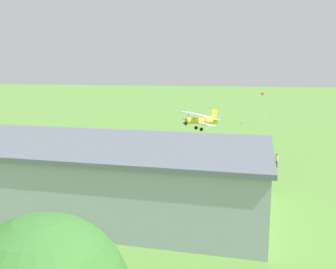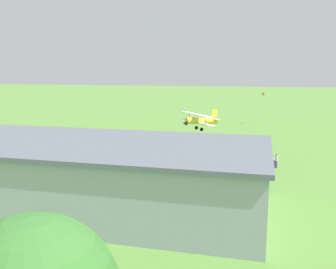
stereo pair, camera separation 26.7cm
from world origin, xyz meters
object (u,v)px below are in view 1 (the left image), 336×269
Objects in this scene: hangar at (58,171)px; person_watching_takeoff at (273,165)px; person_by_parked_cars at (277,161)px; windsock at (263,96)px; biplane at (200,120)px.

hangar is 24.37m from person_watching_takeoff.
hangar is 21.15× the size of person_watching_takeoff.
person_watching_takeoff is at bearing 79.15° from person_by_parked_cars.
person_by_parked_cars is (-0.48, -2.49, 0.00)m from person_watching_takeoff.
person_by_parked_cars is (-19.92, -17.03, -2.00)m from hangar.
windsock is (-18.76, -54.21, 3.26)m from hangar.
windsock is at bearing -89.01° from person_watching_takeoff.
biplane is 22.42m from windsock.
biplane is 23.55m from person_watching_takeoff.
person_watching_takeoff is at bearing 119.82° from biplane.
person_watching_takeoff is at bearing 90.99° from windsock.
windsock is at bearing -119.58° from biplane.
windsock reaches higher than hangar.
hangar reaches higher than biplane.
windsock is (1.16, -37.17, 5.26)m from person_by_parked_cars.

